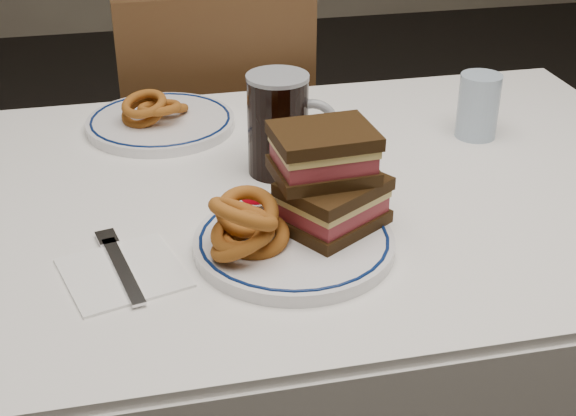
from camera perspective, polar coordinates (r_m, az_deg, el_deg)
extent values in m
cube|color=white|center=(1.27, 1.55, 1.02)|extent=(1.26, 0.86, 0.03)
cylinder|color=#442615|center=(1.75, -19.05, -6.74)|extent=(0.06, 0.06, 0.71)
cylinder|color=#442615|center=(1.91, 14.84, -2.77)|extent=(0.06, 0.06, 0.71)
cube|color=white|center=(1.68, -1.99, 5.18)|extent=(1.26, 0.01, 0.17)
cube|color=#442615|center=(2.04, -5.42, 2.85)|extent=(0.43, 0.43, 0.04)
cylinder|color=#442615|center=(2.33, -1.44, 0.23)|extent=(0.04, 0.04, 0.41)
cylinder|color=#442615|center=(2.03, 0.74, -4.57)|extent=(0.04, 0.04, 0.41)
cylinder|color=#442615|center=(2.30, -10.32, -0.79)|extent=(0.04, 0.04, 0.41)
cylinder|color=#442615|center=(1.99, -9.51, -5.85)|extent=(0.04, 0.04, 0.41)
cube|color=#442615|center=(1.77, -4.85, 7.53)|extent=(0.42, 0.04, 0.46)
cylinder|color=white|center=(1.09, 0.43, -2.54)|extent=(0.27, 0.27, 0.02)
torus|color=#0B1E53|center=(1.09, 0.43, -2.13)|extent=(0.26, 0.26, 0.01)
cube|color=black|center=(1.11, 3.20, -0.82)|extent=(0.17, 0.16, 0.02)
cube|color=maroon|center=(1.10, 3.23, 0.09)|extent=(0.16, 0.15, 0.02)
cube|color=#D7B960|center=(1.09, 3.25, 0.86)|extent=(0.16, 0.15, 0.01)
cube|color=black|center=(1.09, 3.27, 1.53)|extent=(0.17, 0.16, 0.02)
cube|color=black|center=(1.09, 2.50, 2.70)|extent=(0.14, 0.12, 0.02)
cube|color=maroon|center=(1.08, 2.52, 3.66)|extent=(0.13, 0.11, 0.02)
cube|color=#D7B960|center=(1.08, 2.54, 4.47)|extent=(0.13, 0.11, 0.01)
cube|color=black|center=(1.07, 2.56, 5.18)|extent=(0.14, 0.12, 0.02)
torus|color=brown|center=(1.07, -2.32, -1.97)|extent=(0.09, 0.09, 0.04)
torus|color=brown|center=(1.04, -3.38, -2.43)|extent=(0.09, 0.09, 0.07)
torus|color=brown|center=(1.04, -2.85, -1.91)|extent=(0.07, 0.07, 0.03)
torus|color=brown|center=(1.03, -3.47, -1.74)|extent=(0.08, 0.08, 0.05)
torus|color=brown|center=(1.05, -2.92, -0.23)|extent=(0.09, 0.09, 0.05)
torus|color=brown|center=(1.02, -3.19, -0.43)|extent=(0.10, 0.10, 0.08)
cylinder|color=white|center=(1.13, -2.30, 0.08)|extent=(0.05, 0.05, 0.03)
cylinder|color=#91020D|center=(1.13, -2.31, 0.51)|extent=(0.04, 0.04, 0.01)
cylinder|color=black|center=(1.27, -0.73, 5.89)|extent=(0.10, 0.10, 0.16)
cylinder|color=#8D929A|center=(1.24, -0.75, 9.29)|extent=(0.10, 0.10, 0.01)
torus|color=#8D929A|center=(1.26, 1.78, 5.98)|extent=(0.08, 0.04, 0.08)
cylinder|color=#A2B9D1|center=(1.45, 13.38, 7.07)|extent=(0.07, 0.07, 0.11)
cylinder|color=white|center=(1.48, -9.03, 5.98)|extent=(0.27, 0.27, 0.02)
torus|color=#0B1E53|center=(1.48, -9.06, 6.30)|extent=(0.25, 0.25, 0.00)
torus|color=brown|center=(1.50, -8.56, 6.98)|extent=(0.08, 0.08, 0.04)
torus|color=brown|center=(1.47, -10.22, 6.79)|extent=(0.09, 0.09, 0.06)
torus|color=brown|center=(1.45, -9.13, 7.06)|extent=(0.08, 0.08, 0.03)
torus|color=brown|center=(1.45, -10.20, 7.31)|extent=(0.09, 0.08, 0.04)
cube|color=white|center=(1.06, -11.64, -4.53)|extent=(0.18, 0.18, 0.00)
cube|color=silver|center=(1.06, -11.67, -4.35)|extent=(0.05, 0.17, 0.00)
cube|color=silver|center=(1.14, -12.75, -2.06)|extent=(0.03, 0.04, 0.00)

